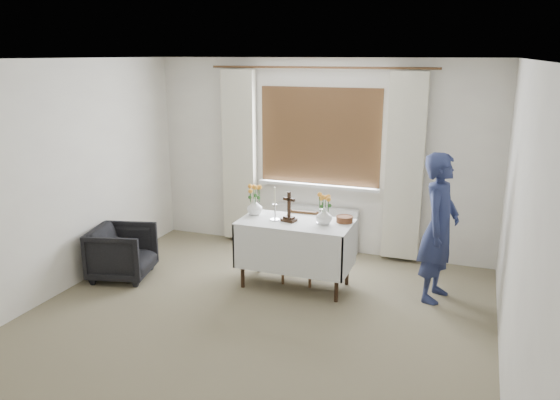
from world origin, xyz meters
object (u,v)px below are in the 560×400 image
Objects in this scene: wooden_cross at (289,207)px; flower_vase_left at (255,207)px; armchair at (122,252)px; person at (439,228)px; altar_table at (295,254)px; flower_vase_right at (324,216)px; wooden_chair at (300,248)px.

wooden_cross reaches higher than flower_vase_left.
person is at bearing -92.75° from armchair.
flower_vase_left is at bearing -179.19° from wooden_cross.
altar_table is 0.57m from flower_vase_right.
wooden_cross reaches higher than altar_table.
wooden_cross is 0.47m from flower_vase_left.
wooden_cross is at bearing -13.37° from flower_vase_left.
altar_table is at bearing 30.04° from wooden_cross.
person reaches higher than armchair.
armchair is at bearing -166.86° from altar_table.
flower_vase_left is at bearing -174.92° from wooden_chair.
armchair is at bearing -168.25° from flower_vase_right.
person is 8.61× the size of flower_vase_left.
wooden_cross is (1.90, 0.44, 0.62)m from armchair.
armchair is 1.64m from flower_vase_left.
altar_table is at bearing -9.53° from flower_vase_left.
flower_vase_right is (0.39, 0.04, -0.08)m from wooden_cross.
armchair is 2.40m from flower_vase_right.
altar_table is at bearing -177.10° from flower_vase_right.
wooden_cross reaches higher than armchair.
person reaches higher than flower_vase_right.
person is 1.60m from wooden_cross.
flower_vase_right is at bearing -4.86° from flower_vase_left.
flower_vase_left is (-0.52, 0.09, 0.47)m from altar_table.
person is at bearing 3.79° from flower_vase_left.
person is 2.03m from flower_vase_left.
wooden_cross reaches higher than wooden_chair.
armchair is at bearing -165.51° from wooden_chair.
wooden_chair is at bearing 155.04° from flower_vase_right.
wooden_cross is at bearing -164.14° from altar_table.
flower_vase_right is at bearing 19.47° from wooden_cross.
flower_vase_right reaches higher than wooden_chair.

